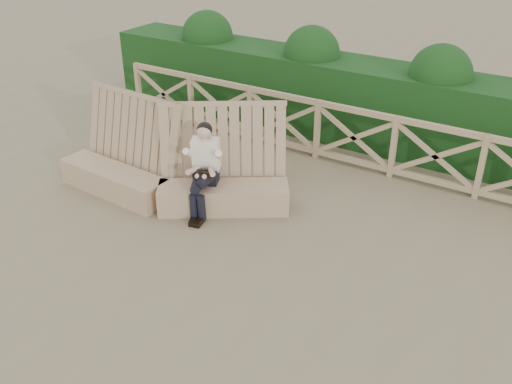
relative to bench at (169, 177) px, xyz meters
The scene contains 5 objects.
ground 2.20m from the bench, 23.95° to the right, with size 60.00×60.00×0.00m, color #726247.
bench is the anchor object (origin of this frame).
woman 0.77m from the bench, ahead, with size 0.57×0.91×1.39m.
guardrail 3.29m from the bench, 52.97° to the left, with size 10.10×0.09×1.10m.
hedge 4.32m from the bench, 62.64° to the left, with size 12.00×1.20×1.50m, color black.
Camera 1 is at (3.44, -5.12, 4.50)m, focal length 40.00 mm.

